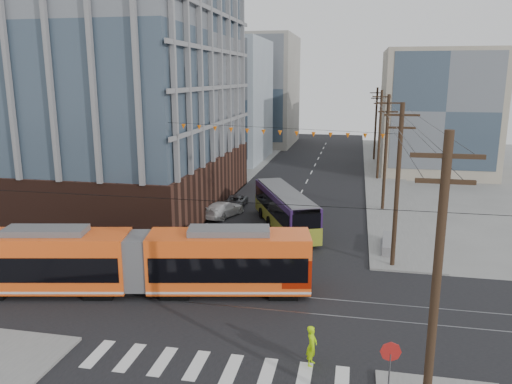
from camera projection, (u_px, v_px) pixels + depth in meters
The scene contains 16 objects.
ground at pixel (231, 334), 24.94m from camera, with size 160.00×160.00×0.00m, color slate.
office_building at pixel (66, 58), 47.91m from camera, with size 30.00×25.00×28.60m, color #381E16.
bg_bldg_nw_near at pixel (206, 101), 75.84m from camera, with size 18.00×16.00×18.00m, color #8C99A5.
bg_bldg_ne_near at pixel (437, 112), 65.88m from camera, with size 14.00×14.00×16.00m, color gray.
bg_bldg_nw_far at pixel (252, 91), 94.13m from camera, with size 16.00×18.00×20.00m, color gray.
bg_bldg_ne_far at pixel (431, 110), 84.81m from camera, with size 16.00×16.00×14.00m, color #8C99A5.
utility_pole_near at pixel (435, 298), 16.33m from camera, with size 0.30×0.30×11.00m, color black.
utility_pole_far at pixel (376, 124), 75.53m from camera, with size 0.30×0.30×11.00m, color black.
streetcar at pixel (139, 262), 29.34m from camera, with size 20.09×2.83×3.87m, color #FD5818, non-canonical shape.
city_bus at pixel (285, 209), 42.07m from camera, with size 2.53×11.66×3.30m, color #2C1646, non-canonical shape.
parked_car_silver at pixel (198, 233), 38.45m from camera, with size 1.64×4.71×1.55m, color silver.
parked_car_white at pixel (223, 209), 45.75m from camera, with size 1.99×4.89×1.42m, color silver.
parked_car_grey at pixel (236, 200), 49.47m from camera, with size 1.95×4.23×1.18m, color #4A4C50.
pedestrian at pixel (312, 346), 22.09m from camera, with size 0.69×0.45×1.88m, color #A9E50A.
stop_sign at pixel (389, 378), 19.05m from camera, with size 0.81×0.81×2.66m, color #AD1B18, non-canonical shape.
jersey_barrier at pixel (387, 244), 37.08m from camera, with size 0.93×4.14×0.83m, color slate.
Camera 1 is at (5.74, -21.98, 12.57)m, focal length 35.00 mm.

